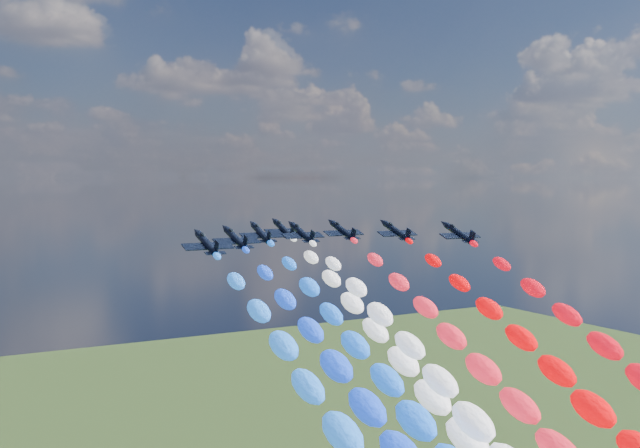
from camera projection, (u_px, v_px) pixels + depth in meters
jet_0 at (207, 243)px, 125.67m from camera, size 8.74×11.66×6.24m
jet_1 at (235, 238)px, 136.04m from camera, size 8.93×11.79×6.24m
jet_2 at (261, 233)px, 149.39m from camera, size 8.73×11.65×6.24m
jet_3 at (302, 233)px, 149.12m from camera, size 8.80×11.70×6.24m
jet_4 at (283, 229)px, 160.50m from camera, size 8.44×11.44×6.24m
trail_4 at (448, 431)px, 114.18m from camera, size 5.88×106.67×56.16m
jet_5 at (342, 231)px, 155.92m from camera, size 8.95×11.81×6.24m
trail_5 at (539, 442)px, 109.60m from camera, size 5.88×106.67×56.16m
jet_6 at (396, 231)px, 154.64m from camera, size 8.89×11.77×6.24m
trail_6 at (617, 445)px, 108.33m from camera, size 5.88×106.67×56.16m
jet_7 at (459, 233)px, 148.66m from camera, size 8.48×11.47×6.24m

